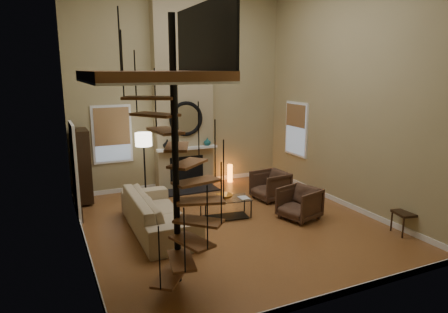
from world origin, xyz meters
name	(u,v)px	position (x,y,z in m)	size (l,w,h in m)	color
ground	(232,224)	(0.00, 0.00, -0.01)	(6.00, 6.50, 0.01)	#A96B36
back_wall	(181,88)	(0.00, 3.25, 2.75)	(6.00, 0.02, 5.50)	tan
front_wall	(342,110)	(0.00, -3.25, 2.75)	(6.00, 0.02, 5.50)	tan
left_wall	(74,100)	(-3.00, 0.00, 2.75)	(0.02, 6.50, 5.50)	tan
right_wall	(349,91)	(3.00, 0.00, 2.75)	(0.02, 6.50, 5.50)	tan
baseboard_back	(183,183)	(0.00, 3.24, 0.06)	(6.00, 0.02, 0.12)	white
baseboard_front	(329,297)	(0.00, -3.24, 0.06)	(6.00, 0.02, 0.12)	white
baseboard_left	(87,246)	(-2.99, 0.00, 0.06)	(0.02, 6.50, 0.12)	white
baseboard_right	(341,202)	(2.99, 0.00, 0.06)	(0.02, 6.50, 0.12)	white
chimney_breast	(183,88)	(0.00, 3.06, 2.75)	(1.60, 0.38, 5.50)	#9A8A64
hearth	(191,190)	(0.00, 2.57, 0.02)	(1.50, 0.60, 0.04)	black
firebox	(187,169)	(0.00, 2.86, 0.55)	(0.95, 0.02, 0.72)	black
mantel	(187,148)	(0.00, 2.78, 1.15)	(1.70, 0.18, 0.06)	white
mirror_frame	(186,119)	(0.00, 2.84, 1.95)	(0.94, 0.94, 0.10)	black
mirror_disc	(186,119)	(0.00, 2.85, 1.95)	(0.80, 0.80, 0.01)	white
vase_left	(167,144)	(-0.55, 2.82, 1.30)	(0.24, 0.24, 0.25)	black
vase_right	(207,142)	(0.60, 2.82, 1.28)	(0.20, 0.20, 0.21)	#175253
window_back	(112,133)	(-1.90, 3.22, 1.62)	(1.02, 0.06, 1.52)	white
window_right	(296,128)	(2.97, 2.00, 1.63)	(0.06, 1.02, 1.52)	white
entry_door	(76,172)	(-2.95, 1.80, 1.05)	(0.10, 1.05, 2.16)	white
loft	(156,71)	(-2.04, -1.80, 3.24)	(1.70, 2.20, 1.09)	brown
spiral_stair	(177,171)	(-1.78, -1.79, 1.78)	(1.47, 1.47, 4.06)	black
hutch	(82,166)	(-2.74, 2.78, 0.95)	(0.37, 0.80, 1.78)	black
sofa	(157,212)	(-1.55, 0.30, 0.40)	(2.65, 1.04, 0.77)	tan
armchair_near	(273,185)	(1.68, 1.09, 0.35)	(0.79, 0.81, 0.74)	#492F21
armchair_far	(301,203)	(1.55, -0.34, 0.35)	(0.77, 0.79, 0.72)	#492F21
coffee_table	(226,206)	(0.02, 0.34, 0.28)	(1.15, 0.68, 0.43)	silver
bowl	(225,196)	(0.02, 0.39, 0.50)	(0.34, 0.34, 0.09)	orange
book	(243,198)	(0.37, 0.19, 0.46)	(0.20, 0.27, 0.03)	gray
floor_lamp	(144,145)	(-1.28, 2.41, 1.41)	(0.41, 0.41, 1.72)	black
accent_lamp	(230,174)	(1.37, 2.96, 0.25)	(0.15, 0.15, 0.54)	orange
side_chair	(410,209)	(3.02, -1.97, 0.53)	(0.51, 0.50, 0.94)	black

